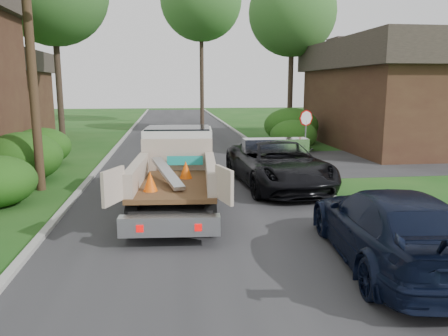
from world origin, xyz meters
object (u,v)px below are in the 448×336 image
stop_sign (306,125)px  utility_pole (30,35)px  flatbed_truck (177,165)px  navy_suv (390,227)px  tree_center_far (201,0)px  house_right (409,93)px  black_pickup (278,164)px  tree_right_far (292,12)px

stop_sign → utility_pole: 11.91m
flatbed_truck → navy_suv: flatbed_truck is taller
tree_center_far → navy_suv: tree_center_far is taller
house_right → flatbed_truck: bearing=-140.4°
house_right → navy_suv: size_ratio=2.42×
black_pickup → navy_suv: 7.06m
stop_sign → utility_pole: size_ratio=0.25×
house_right → black_pickup: 14.15m
utility_pole → flatbed_truck: bearing=-27.6°
tree_center_far → black_pickup: size_ratio=2.46×
stop_sign → navy_suv: 11.73m
tree_right_far → black_pickup: size_ratio=1.94×
tree_right_far → navy_suv: tree_right_far is taller
navy_suv → tree_center_far: bearing=-81.8°
house_right → navy_suv: (-9.67, -16.54, -2.38)m
flatbed_truck → black_pickup: 4.12m
tree_right_far → navy_suv: size_ratio=2.15×
flatbed_truck → utility_pole: bearing=156.2°
flatbed_truck → tree_center_far: bearing=87.9°
tree_center_far → black_pickup: 27.46m
stop_sign → house_right: size_ratio=0.19×
house_right → flatbed_truck: 18.06m
utility_pole → black_pickup: size_ratio=1.69×
utility_pole → flatbed_truck: utility_pole is taller
utility_pole → flatbed_truck: size_ratio=1.64×
house_right → tree_right_far: bearing=132.5°
tree_right_far → tree_center_far: size_ratio=0.79×
utility_pole → navy_suv: bearing=-40.5°
stop_sign → black_pickup: 5.20m
tree_center_far → flatbed_truck: bearing=-95.9°
tree_right_far → navy_suv: bearing=-100.5°
tree_center_far → black_pickup: bearing=-88.3°
stop_sign → tree_center_far: (-3.20, 21.00, 9.20)m
tree_center_far → navy_suv: bearing=-87.7°
tree_center_far → stop_sign: bearing=-81.3°
house_right → black_pickup: size_ratio=2.19×
stop_sign → tree_center_far: size_ratio=0.17×
tree_center_far → flatbed_truck: size_ratio=2.39×
tree_right_far → flatbed_truck: size_ratio=1.88×
utility_pole → flatbed_truck: (4.65, -2.44, -3.95)m
black_pickup → stop_sign: bearing=57.3°
stop_sign → utility_pole: (-10.68, -4.02, 3.40)m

